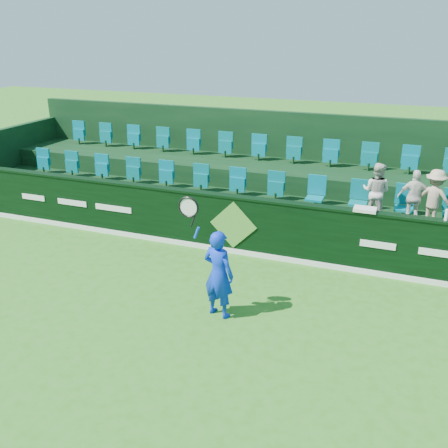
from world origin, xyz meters
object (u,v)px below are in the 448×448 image
at_px(drinks_bottle, 447,215).
at_px(spectator_middle, 414,197).
at_px(towel, 365,209).
at_px(spectator_left, 376,191).
at_px(spectator_right, 434,198).
at_px(tennis_player, 218,273).

bearing_deg(drinks_bottle, spectator_middle, 117.90).
bearing_deg(towel, spectator_left, 84.30).
distance_m(spectator_right, drinks_bottle, 1.14).
height_order(tennis_player, spectator_right, tennis_player).
xyz_separation_m(spectator_middle, spectator_right, (0.39, 0.00, 0.03)).
bearing_deg(spectator_left, towel, 98.20).
bearing_deg(tennis_player, drinks_bottle, 35.85).
xyz_separation_m(spectator_left, spectator_right, (1.19, 0.00, -0.02)).
relative_size(tennis_player, spectator_middle, 1.88).
relative_size(spectator_left, towel, 2.90).
relative_size(spectator_middle, drinks_bottle, 5.40).
height_order(tennis_player, drinks_bottle, tennis_player).
relative_size(towel, drinks_bottle, 2.00).
distance_m(tennis_player, spectator_right, 5.14).
distance_m(spectator_left, towel, 1.13).
distance_m(towel, drinks_bottle, 1.51).
relative_size(tennis_player, spectator_left, 1.76).
xyz_separation_m(spectator_left, towel, (-0.11, -1.12, -0.06)).
relative_size(tennis_player, drinks_bottle, 10.17).
bearing_deg(spectator_left, drinks_bottle, 155.12).
xyz_separation_m(tennis_player, drinks_bottle, (3.65, 2.64, 0.63)).
bearing_deg(spectator_right, tennis_player, 65.89).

